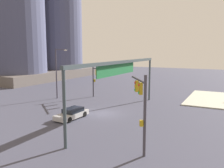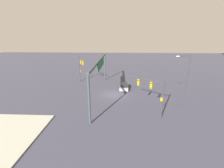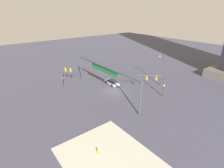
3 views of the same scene
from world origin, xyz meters
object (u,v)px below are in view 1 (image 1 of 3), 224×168
(traffic_signal_opposite_side, at_px, (142,101))
(streetlamp_curved_arm, at_px, (57,70))
(sedan_car_approaching, at_px, (72,114))
(traffic_signal_near_corner, at_px, (96,76))

(traffic_signal_opposite_side, distance_m, streetlamp_curved_arm, 23.51)
(traffic_signal_opposite_side, bearing_deg, sedan_car_approaching, 30.11)
(traffic_signal_near_corner, relative_size, streetlamp_curved_arm, 0.67)
(traffic_signal_opposite_side, distance_m, sedan_car_approaching, 11.98)
(streetlamp_curved_arm, xyz_separation_m, sedan_car_approaching, (-8.29, -9.10, -4.17))
(traffic_signal_near_corner, height_order, traffic_signal_opposite_side, traffic_signal_opposite_side)
(streetlamp_curved_arm, bearing_deg, traffic_signal_near_corner, 21.80)
(traffic_signal_near_corner, height_order, streetlamp_curved_arm, streetlamp_curved_arm)
(traffic_signal_near_corner, xyz_separation_m, sedan_car_approaching, (-11.34, -3.50, -3.21))
(traffic_signal_near_corner, distance_m, sedan_car_approaching, 12.29)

